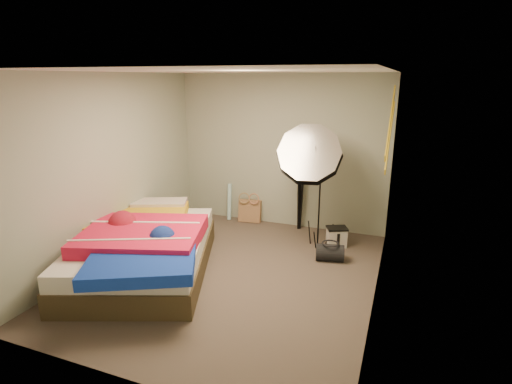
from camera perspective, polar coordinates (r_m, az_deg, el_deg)
The scene contains 15 objects.
floor at distance 5.23m, azimuth -3.44°, elevation -11.68°, with size 4.00×4.00×0.00m, color #4A4038.
ceiling at distance 4.63m, azimuth -3.98°, elevation 16.87°, with size 4.00×4.00×0.00m, color silver.
wall_back at distance 6.61m, azimuth 3.54°, elevation 5.75°, with size 3.50×3.50×0.00m, color gray.
wall_front at distance 3.16m, azimuth -18.97°, elevation -6.85°, with size 3.50×3.50×0.00m, color gray.
wall_left at distance 5.71m, azimuth -19.90°, elevation 3.17°, with size 4.00×4.00×0.00m, color gray.
wall_right at distance 4.37m, azimuth 17.67°, elevation -0.41°, with size 4.00×4.00×0.00m, color gray.
tote_bag at distance 6.95m, azimuth -0.88°, elevation -2.71°, with size 0.39×0.12×0.39m, color #A87E58.
wrapping_roll at distance 7.06m, azimuth -3.82°, elevation -1.39°, with size 0.07×0.07×0.63m, color #62B6C9.
camera_case at distance 6.10m, azimuth 11.43°, elevation -6.38°, with size 0.27×0.20×0.27m, color beige.
duffel_bag at distance 5.63m, azimuth 10.51°, elevation -8.50°, with size 0.23×0.23×0.38m, color black.
wall_stripe_upper at distance 4.83m, azimuth 18.63°, elevation 9.52°, with size 0.02×1.10×0.10m, color gold.
wall_stripe_lower at distance 5.10m, azimuth 18.58°, elevation 7.56°, with size 0.02×1.10×0.10m, color gold.
bed at distance 5.36m, azimuth -15.73°, elevation -7.66°, with size 2.34×2.69×0.66m.
photo_umbrella at distance 5.62m, azimuth 7.66°, elevation 5.14°, with size 1.09×0.74×1.92m.
camera_tripod at distance 6.48m, azimuth 6.33°, elevation 1.37°, with size 0.09×0.09×1.39m.
Camera 1 is at (1.93, -4.20, 2.44)m, focal length 28.00 mm.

